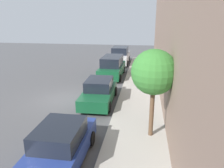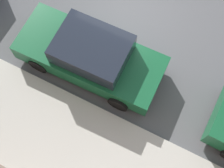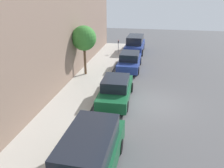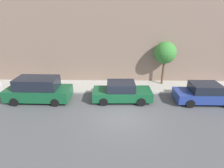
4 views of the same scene
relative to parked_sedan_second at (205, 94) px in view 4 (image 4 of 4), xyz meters
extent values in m
plane|color=#515154|center=(-2.14, 6.40, -0.72)|extent=(60.00, 60.00, 0.00)
cube|color=#B2ADA3|center=(2.74, 6.40, -0.65)|extent=(2.77, 32.00, 0.15)
cube|color=navy|center=(0.00, -0.03, -0.16)|extent=(1.81, 4.50, 0.68)
cube|color=black|center=(0.00, 0.07, 0.50)|extent=(1.59, 2.10, 0.64)
cylinder|color=black|center=(-0.85, 1.37, -0.41)|extent=(0.22, 0.64, 0.64)
cylinder|color=black|center=(0.85, 1.37, -0.41)|extent=(0.22, 0.64, 0.64)
cylinder|color=black|center=(0.85, -1.42, -0.41)|extent=(0.22, 0.64, 0.64)
cube|color=#14512D|center=(0.17, 6.29, -0.16)|extent=(1.90, 4.54, 0.68)
cube|color=black|center=(0.17, 6.39, 0.50)|extent=(1.63, 2.13, 0.64)
cylinder|color=black|center=(-0.68, 7.69, -0.40)|extent=(0.22, 0.64, 0.64)
cylinder|color=black|center=(1.02, 7.69, -0.40)|extent=(0.22, 0.64, 0.64)
cylinder|color=black|center=(-0.68, 4.90, -0.40)|extent=(0.22, 0.64, 0.64)
cylinder|color=black|center=(1.02, 4.90, -0.40)|extent=(0.22, 0.64, 0.64)
cube|color=#14512D|center=(0.05, 12.76, -0.08)|extent=(1.99, 4.94, 0.84)
cube|color=black|center=(0.05, 12.76, 0.76)|extent=(1.73, 3.13, 0.84)
cylinder|color=black|center=(-0.85, 14.28, -0.41)|extent=(0.22, 0.63, 0.63)
cylinder|color=black|center=(0.95, 14.28, -0.41)|extent=(0.22, 0.63, 0.63)
cylinder|color=black|center=(-0.85, 11.24, -0.41)|extent=(0.22, 0.63, 0.63)
cylinder|color=black|center=(0.95, 11.24, -0.41)|extent=(0.22, 0.63, 0.63)
cylinder|color=brown|center=(3.40, 2.39, 0.64)|extent=(0.20, 0.20, 2.44)
sphere|color=#387F33|center=(3.40, 2.39, 2.40)|extent=(1.95, 1.95, 1.95)
camera|label=1|loc=(3.00, -6.69, 4.64)|focal=35.00mm
camera|label=2|loc=(3.53, 8.73, 8.54)|focal=50.00mm
camera|label=3|loc=(-1.93, 18.82, 5.75)|focal=35.00mm
camera|label=4|loc=(-12.10, 6.84, 5.76)|focal=28.00mm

